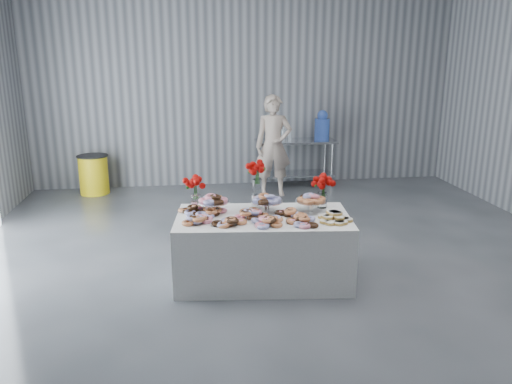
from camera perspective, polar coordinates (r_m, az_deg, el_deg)
ground at (r=5.70m, az=4.16°, el=-10.19°), size 9.00×9.00×0.00m
room_walls at (r=5.16m, az=1.48°, el=17.41°), size 8.04×9.04×4.02m
display_table at (r=5.60m, az=0.79°, el=-6.43°), size 1.99×1.19×0.75m
prep_table at (r=9.52m, az=4.54°, el=4.27°), size 1.50×0.60×0.90m
donut_mounds at (r=5.41m, az=0.89°, el=-2.50°), size 1.88×0.98×0.09m
cake_stand_left at (r=5.58m, az=-4.92°, el=-0.98°), size 0.36×0.36×0.17m
cake_stand_mid at (r=5.58m, az=1.25°, el=-0.93°), size 0.36×0.36×0.17m
cake_stand_right at (r=5.63m, az=6.34°, el=-0.87°), size 0.36×0.36×0.17m
danish_pile at (r=5.40m, az=8.86°, el=-2.61°), size 0.48×0.48×0.11m
bouquet_left at (r=5.65m, az=-6.93°, el=0.81°), size 0.26×0.26×0.42m
bouquet_right at (r=5.75m, az=7.66°, el=1.06°), size 0.26×0.26×0.42m
bouquet_center at (r=5.70m, az=0.15°, el=1.93°), size 0.26×0.26×0.57m
water_jug at (r=9.55m, az=7.56°, el=7.45°), size 0.28×0.28×0.55m
drink_bottles at (r=9.29m, az=2.78°, el=6.62°), size 0.54×0.08×0.27m
person at (r=8.86m, az=2.01°, el=5.28°), size 0.68×0.47×1.79m
trash_barrel at (r=9.51m, az=-18.05°, el=1.92°), size 0.55×0.55×0.71m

